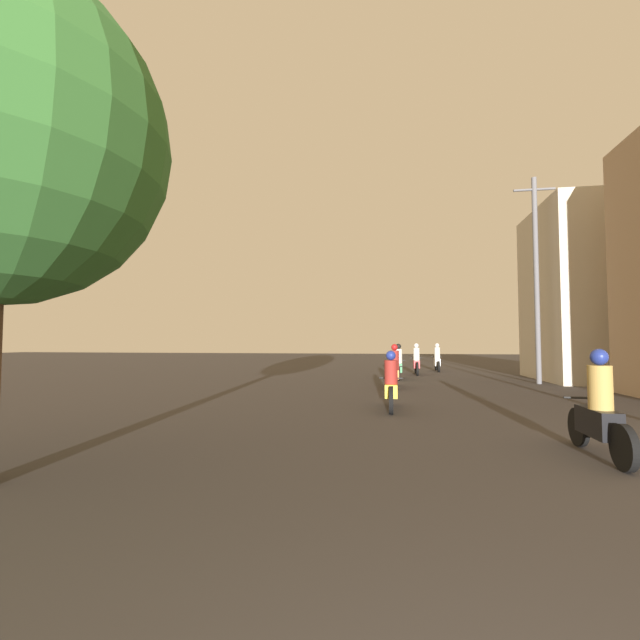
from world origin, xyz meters
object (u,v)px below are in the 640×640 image
Objects in this scene: motorcycle_green at (399,365)px; motorcycle_white at (437,360)px; motorcycle_orange at (395,370)px; utility_pole_far at (536,275)px; building_right_far at (607,293)px; motorcycle_black at (599,414)px; motorcycle_red at (416,362)px; motorcycle_yellow at (391,386)px.

motorcycle_white reaches higher than motorcycle_green.
utility_pole_far is at bearing 32.47° from motorcycle_orange.
motorcycle_green is at bearing -175.92° from building_right_far.
motorcycle_black is 15.24m from building_right_far.
motorcycle_red is 8.94m from building_right_far.
utility_pole_far is (5.83, 7.61, 3.79)m from motorcycle_yellow.
building_right_far reaches higher than motorcycle_red.
motorcycle_orange is 0.96× the size of motorcycle_green.
motorcycle_orange is 7.24m from utility_pole_far.
motorcycle_orange is at bearing -97.98° from motorcycle_green.
building_right_far is at bearing 34.92° from motorcycle_orange.
motorcycle_yellow is 13.74m from building_right_far.
building_right_far is at bearing -10.77° from motorcycle_red.
motorcycle_orange is at bearing -95.33° from motorcycle_red.
utility_pole_far is (5.71, 2.42, 3.73)m from motorcycle_orange.
motorcycle_red is at bearing 66.62° from motorcycle_green.
building_right_far is at bearing 44.53° from motorcycle_yellow.
motorcycle_red reaches higher than motorcycle_white.
motorcycle_red is 0.25× the size of utility_pole_far.
motorcycle_orange is 6.67m from motorcycle_red.
motorcycle_yellow is at bearing -99.50° from motorcycle_white.
motorcycle_green is 0.96× the size of motorcycle_red.
motorcycle_red is at bearing 137.70° from utility_pole_far.
motorcycle_orange reaches higher than motorcycle_green.
motorcycle_black is 0.24× the size of utility_pole_far.
motorcycle_orange reaches higher than motorcycle_white.
motorcycle_orange is 0.23× the size of utility_pole_far.
building_right_far is at bearing -35.53° from motorcycle_white.
motorcycle_yellow is 0.26× the size of building_right_far.
building_right_far reaches higher than motorcycle_yellow.
motorcycle_green is at bearing 96.50° from motorcycle_orange.
motorcycle_red is at bearing 89.64° from motorcycle_orange.
motorcycle_white is at bearing 84.72° from motorcycle_orange.
motorcycle_green is 9.57m from building_right_far.
motorcycle_green reaches higher than motorcycle_yellow.
building_right_far is (8.06, -2.21, 3.19)m from motorcycle_red.
motorcycle_red is at bearing 164.68° from building_right_far.
utility_pole_far is at bearing -64.05° from motorcycle_white.
utility_pole_far reaches higher than motorcycle_white.
utility_pole_far reaches higher than motorcycle_yellow.
motorcycle_white is at bearing 62.95° from motorcycle_green.
motorcycle_green is (0.32, 8.92, 0.05)m from motorcycle_yellow.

